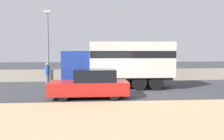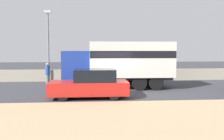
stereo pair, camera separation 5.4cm
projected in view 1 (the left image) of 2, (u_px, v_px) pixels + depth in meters
name	position (u px, v px, depth m)	size (l,w,h in m)	color
ground_plane	(113.00, 94.00, 15.11)	(80.00, 80.00, 0.00)	#38383D
dirt_shoulder_foreground	(127.00, 120.00, 9.36)	(60.00, 6.81, 0.04)	tan
stone_wall_backdrop	(106.00, 75.00, 21.54)	(60.00, 0.35, 0.99)	#A39984
street_lamp	(48.00, 40.00, 20.56)	(0.56, 0.28, 5.88)	slate
box_truck	(121.00, 61.00, 17.12)	(7.44, 2.44, 3.19)	navy
car_hatchback	(91.00, 84.00, 13.73)	(4.32, 1.71, 1.61)	#B21E19
pedestrian	(47.00, 73.00, 18.90)	(0.37, 0.37, 1.69)	slate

